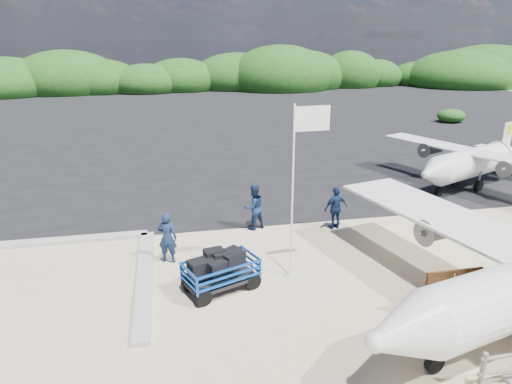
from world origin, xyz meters
TOP-DOWN VIEW (x-y plane):
  - ground at (0.00, 0.00)m, footprint 160.00×160.00m
  - asphalt_apron at (0.00, 30.00)m, footprint 90.00×50.00m
  - vegetation_band at (0.00, 55.00)m, footprint 124.00×8.00m
  - baggage_cart at (-2.13, 0.38)m, footprint 2.76×2.17m
  - flagpole at (0.22, 0.82)m, footprint 1.17×0.55m
  - signboard at (4.04, -2.25)m, footprint 1.80×0.17m
  - crew_a at (-3.71, 2.63)m, footprint 0.79×0.65m
  - crew_b at (-0.23, 4.86)m, footprint 1.12×1.00m
  - crew_c at (3.05, 4.23)m, footprint 1.12×0.66m
  - aircraft_large at (16.66, 21.57)m, footprint 17.40×17.40m
  - aircraft_small at (-13.73, 32.78)m, footprint 10.80×10.80m

SIDE VIEW (x-z plane):
  - ground at x=0.00m, z-range 0.00..0.00m
  - asphalt_apron at x=0.00m, z-range -0.02..0.02m
  - vegetation_band at x=0.00m, z-range -2.20..2.20m
  - baggage_cart at x=-2.13m, z-range -0.60..0.60m
  - flagpole at x=0.22m, z-range -2.83..2.83m
  - signboard at x=4.04m, z-range -0.74..0.74m
  - aircraft_large at x=16.66m, z-range -2.15..2.15m
  - aircraft_small at x=-13.73m, z-range -1.49..1.49m
  - crew_c at x=3.05m, z-range 0.00..1.79m
  - crew_a at x=-3.71m, z-range 0.00..1.85m
  - crew_b at x=-0.23m, z-range 0.00..1.89m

